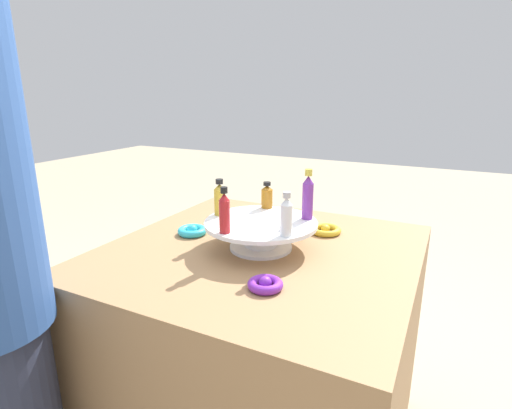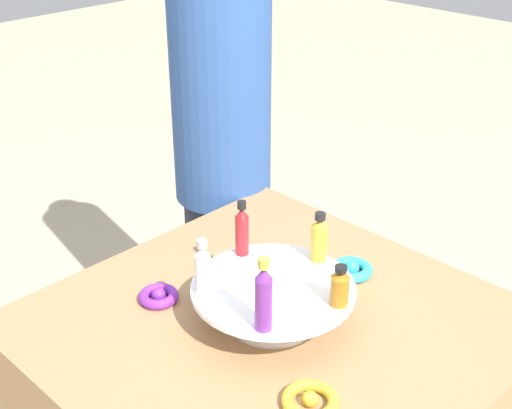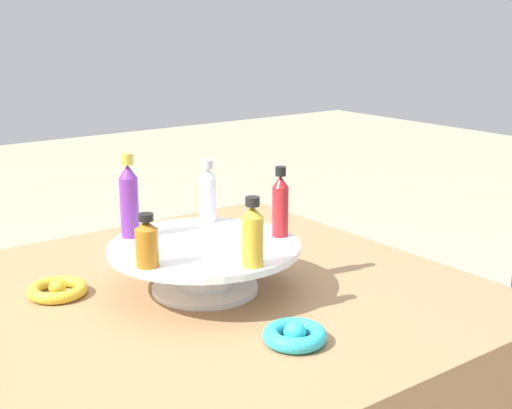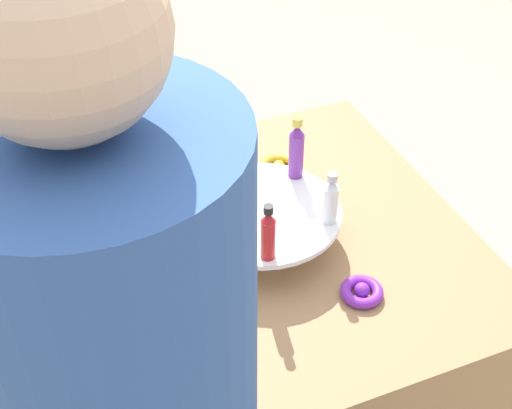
{
  "view_description": "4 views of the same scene",
  "coord_description": "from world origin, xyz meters",
  "views": [
    {
      "loc": [
        0.5,
        -1.03,
        1.22
      ],
      "look_at": [
        -0.01,
        -0.01,
        0.89
      ],
      "focal_mm": 28.0,
      "sensor_mm": 36.0,
      "label": 1
    },
    {
      "loc": [
        0.9,
        0.83,
        1.66
      ],
      "look_at": [
        -0.11,
        -0.15,
        0.93
      ],
      "focal_mm": 50.0,
      "sensor_mm": 36.0,
      "label": 2
    },
    {
      "loc": [
        -1.01,
        0.65,
        1.23
      ],
      "look_at": [
        -0.05,
        -0.08,
        0.91
      ],
      "focal_mm": 50.0,
      "sensor_mm": 36.0,
      "label": 3
    },
    {
      "loc": [
        -0.45,
        -1.07,
        1.81
      ],
      "look_at": [
        -0.03,
        -0.05,
        0.9
      ],
      "focal_mm": 50.0,
      "sensor_mm": 36.0,
      "label": 4
    }
  ],
  "objects": [
    {
      "name": "ribbon_bow_gold",
      "position": [
        0.14,
        0.22,
        0.76
      ],
      "size": [
        0.1,
        0.1,
        0.03
      ],
      "color": "gold",
      "rests_on": "party_table"
    },
    {
      "name": "bottle_red",
      "position": [
        -0.04,
        -0.14,
        0.9
      ],
      "size": [
        0.03,
        0.03,
        0.13
      ],
      "color": "#B21E23",
      "rests_on": "display_stand"
    },
    {
      "name": "ribbon_bow_teal",
      "position": [
        -0.26,
        0.01,
        0.77
      ],
      "size": [
        0.1,
        0.1,
        0.03
      ],
      "color": "#2DB7CC",
      "rests_on": "party_table"
    },
    {
      "name": "ribbon_bow_purple",
      "position": [
        0.12,
        -0.23,
        0.76
      ],
      "size": [
        0.09,
        0.09,
        0.03
      ],
      "color": "purple",
      "rests_on": "party_table"
    },
    {
      "name": "bottle_amber",
      "position": [
        -0.04,
        0.14,
        0.88
      ],
      "size": [
        0.04,
        0.04,
        0.09
      ],
      "color": "#AD6B19",
      "rests_on": "display_stand"
    },
    {
      "name": "bottle_clear",
      "position": [
        0.12,
        -0.08,
        0.9
      ],
      "size": [
        0.03,
        0.03,
        0.12
      ],
      "color": "silver",
      "rests_on": "display_stand"
    },
    {
      "name": "bottle_purple",
      "position": [
        0.12,
        0.08,
        0.91
      ],
      "size": [
        0.03,
        0.03,
        0.15
      ],
      "color": "#702D93",
      "rests_on": "display_stand"
    },
    {
      "name": "display_stand",
      "position": [
        0.0,
        0.0,
        0.81
      ],
      "size": [
        0.34,
        0.34,
        0.09
      ],
      "color": "white",
      "rests_on": "party_table"
    },
    {
      "name": "bottle_gold",
      "position": [
        -0.14,
        0.0,
        0.89
      ],
      "size": [
        0.04,
        0.04,
        0.11
      ],
      "color": "gold",
      "rests_on": "display_stand"
    }
  ]
}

